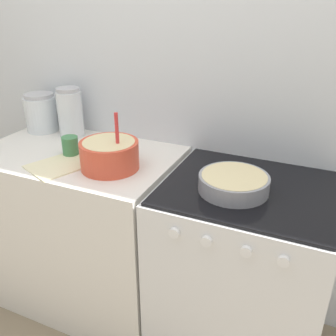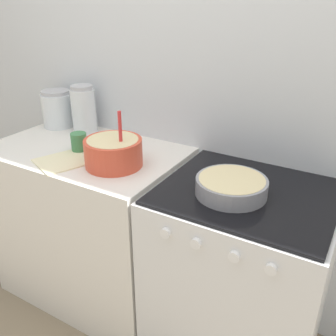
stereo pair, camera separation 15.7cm
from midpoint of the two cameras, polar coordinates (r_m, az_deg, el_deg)
The scene contains 9 objects.
wall_back at distance 1.84m, azimuth 7.90°, elevation 12.04°, with size 4.96×0.05×2.40m.
countertop_cabinet at distance 2.12m, azimuth -9.43°, elevation -8.46°, with size 0.98×0.62×0.90m.
stove at distance 1.80m, azimuth 13.35°, elevation -16.12°, with size 0.71×0.63×0.90m.
mixing_bowl at distance 1.69m, azimuth -5.72°, elevation 2.58°, with size 0.26×0.26×0.26m.
baking_pan at distance 1.48m, azimuth 12.64°, elevation -2.78°, with size 0.28×0.28×0.07m.
storage_jar_left at distance 2.27m, azimuth -14.57°, elevation 8.34°, with size 0.17×0.17×0.21m.
storage_jar_middle at distance 2.12m, azimuth -10.61°, elevation 8.26°, with size 0.13×0.13×0.26m.
tin_can at distance 1.88m, azimuth -11.11°, elevation 3.83°, with size 0.08×0.08×0.09m.
recipe_page at distance 1.80m, azimuth -12.73°, elevation 1.13°, with size 0.30×0.33×0.01m.
Camera 2 is at (0.76, -0.98, 1.62)m, focal length 40.00 mm.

